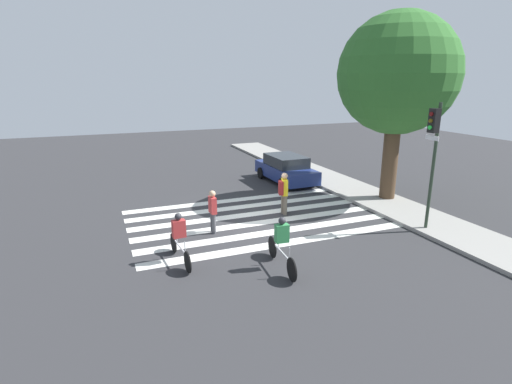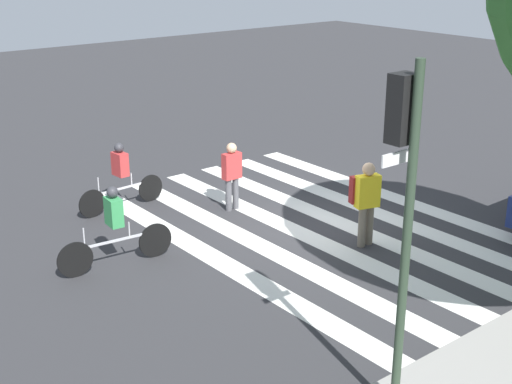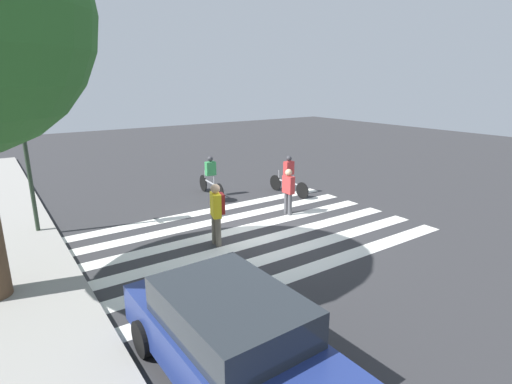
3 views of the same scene
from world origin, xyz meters
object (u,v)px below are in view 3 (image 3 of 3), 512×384
object	(u,v)px
traffic_light	(27,125)
cyclist_near_curb	(289,174)
pedestrian_child_with_backpack	(288,189)
car_parked_far_curb	(230,337)
cyclist_mid_street	(211,175)
pedestrian_adult_tall_backpack	(217,209)

from	to	relation	value
traffic_light	cyclist_near_curb	bearing A→B (deg)	-95.27
pedestrian_child_with_backpack	traffic_light	bearing A→B (deg)	68.31
pedestrian_child_with_backpack	car_parked_far_curb	world-z (taller)	pedestrian_child_with_backpack
cyclist_mid_street	pedestrian_adult_tall_backpack	bearing A→B (deg)	158.45
pedestrian_adult_tall_backpack	car_parked_far_curb	distance (m)	5.45
pedestrian_child_with_backpack	cyclist_near_curb	world-z (taller)	pedestrian_child_with_backpack
pedestrian_child_with_backpack	car_parked_far_curb	bearing A→B (deg)	134.12
traffic_light	cyclist_mid_street	world-z (taller)	traffic_light
traffic_light	car_parked_far_curb	bearing A→B (deg)	-169.89
pedestrian_adult_tall_backpack	cyclist_mid_street	world-z (taller)	pedestrian_adult_tall_backpack
pedestrian_adult_tall_backpack	cyclist_mid_street	size ratio (longest dim) A/B	0.76
pedestrian_child_with_backpack	pedestrian_adult_tall_backpack	world-z (taller)	pedestrian_adult_tall_backpack
traffic_light	car_parked_far_curb	distance (m)	9.10
pedestrian_adult_tall_backpack	cyclist_near_curb	distance (m)	5.78
pedestrian_adult_tall_backpack	cyclist_mid_street	distance (m)	5.05
traffic_light	cyclist_mid_street	size ratio (longest dim) A/B	2.02
car_parked_far_curb	cyclist_mid_street	bearing A→B (deg)	-27.93
cyclist_near_curb	cyclist_mid_street	size ratio (longest dim) A/B	0.96
traffic_light	pedestrian_child_with_backpack	size ratio (longest dim) A/B	2.92
cyclist_mid_street	car_parked_far_curb	distance (m)	10.49
pedestrian_adult_tall_backpack	car_parked_far_curb	bearing A→B (deg)	169.71
cyclist_near_curb	traffic_light	bearing A→B (deg)	80.62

